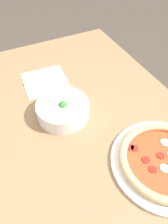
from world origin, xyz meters
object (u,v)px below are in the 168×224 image
object	(u,v)px
pizza	(165,161)
fork	(48,84)
bowl	(63,109)
knife	(45,77)

from	to	relation	value
pizza	fork	size ratio (longest dim) A/B	1.82
bowl	fork	distance (m)	0.20
fork	knife	size ratio (longest dim) A/B	0.98
knife	pizza	bearing A→B (deg)	103.26
bowl	fork	world-z (taller)	bowl
fork	knife	xyz separation A→B (m)	(0.05, -0.01, -0.00)
pizza	fork	world-z (taller)	pizza
pizza	fork	distance (m)	0.58
bowl	knife	distance (m)	0.26
fork	knife	bearing A→B (deg)	-102.20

